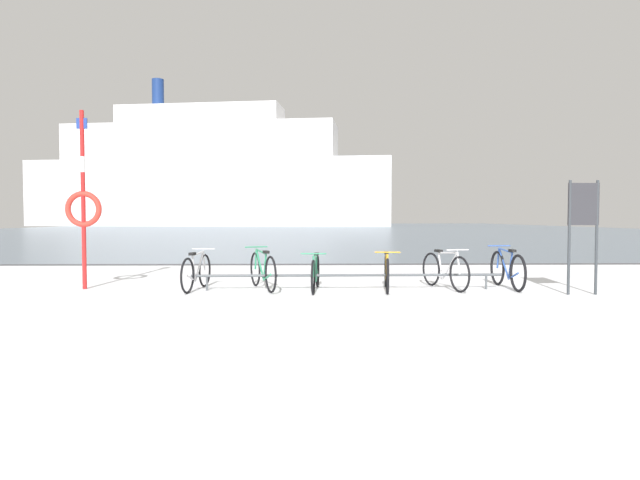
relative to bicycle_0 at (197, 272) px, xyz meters
The scene contains 11 objects.
ground 49.56m from the bicycle_0, 86.10° to the left, with size 80.00×132.00×0.08m.
bike_rack 2.88m from the bicycle_0, ahead, with size 5.93×0.14×0.31m.
bicycle_0 is the anchor object (origin of this frame).
bicycle_1 1.25m from the bicycle_0, ahead, with size 0.71×1.67×0.81m.
bicycle_2 2.26m from the bicycle_0, ahead, with size 0.46×1.70×0.74m.
bicycle_3 3.61m from the bicycle_0, ahead, with size 0.46×1.65×0.76m.
bicycle_4 4.76m from the bicycle_0, ahead, with size 0.61×1.67×0.79m.
bicycle_5 5.99m from the bicycle_0, ahead, with size 0.46×1.72×0.82m.
info_sign 7.14m from the bicycle_0, ahead, with size 0.55×0.05×2.04m.
rescue_post 2.56m from the bicycle_0, behind, with size 0.70×0.11×3.43m.
ferry_ship 81.53m from the bicycle_0, 100.34° to the left, with size 60.35×19.08×24.40m.
Camera 1 is at (-1.25, -5.78, 1.38)m, focal length 30.27 mm.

